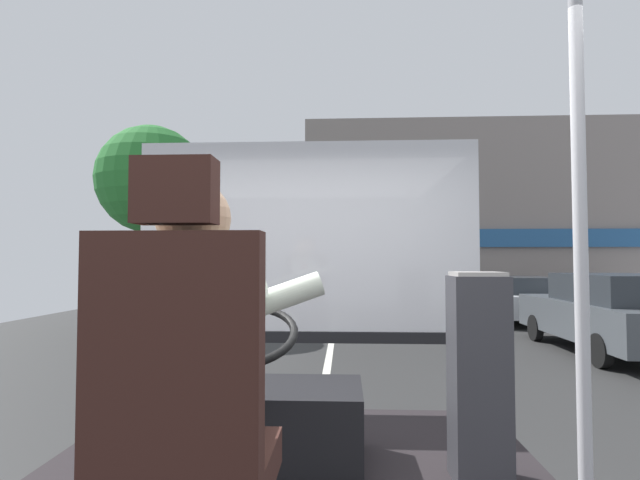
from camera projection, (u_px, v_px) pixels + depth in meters
ground at (332, 339)px, 10.73m from camera, size 18.00×44.00×0.06m
driver_seat at (185, 429)px, 1.42m from camera, size 0.48×0.48×1.34m
bus_driver at (197, 345)px, 1.54m from camera, size 0.79×0.55×0.82m
steering_console at (258, 420)px, 2.61m from camera, size 1.10×0.98×0.86m
handrail_pole at (581, 273)px, 1.59m from camera, size 0.04×0.04×2.05m
fare_box at (479, 376)px, 2.41m from camera, size 0.26×0.25×1.01m
windshield_panel at (307, 263)px, 3.63m from camera, size 2.50×0.08×1.48m
street_tree at (151, 181)px, 11.76m from camera, size 2.55×2.55×4.88m
shop_building at (473, 220)px, 19.27m from camera, size 12.70×5.50×6.57m
parked_car_charcoal at (614, 312)px, 8.95m from camera, size 1.89×4.28×1.43m
parked_car_silver at (518, 298)px, 13.76m from camera, size 2.01×3.93×1.24m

